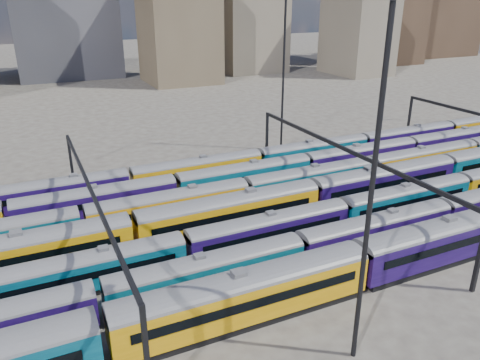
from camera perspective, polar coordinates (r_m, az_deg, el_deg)
name	(u,v)px	position (r m, az deg, el deg)	size (l,w,h in m)	color
ground	(271,222)	(56.07, 3.84, -5.18)	(500.00, 500.00, 0.00)	#433E39
rake_0	(358,260)	(44.22, 14.24, -9.44)	(135.52, 3.30, 5.58)	black
rake_1	(442,211)	(57.77, 23.45, -3.53)	(113.36, 2.77, 4.64)	black
rake_2	(85,268)	(44.96, -18.38, -10.13)	(131.47, 2.75, 4.61)	black
rake_3	(384,178)	(64.09, 17.14, 0.18)	(153.91, 3.21, 5.42)	black
rake_4	(246,189)	(58.61, 0.71, -1.15)	(118.02, 2.88, 4.84)	black
rake_5	(306,164)	(68.30, 8.08, 2.00)	(117.57, 2.87, 4.82)	black
rake_6	(314,150)	(74.66, 8.97, 3.64)	(135.13, 2.82, 4.74)	black
gantry_1	(92,199)	(47.59, -17.60, -2.27)	(0.35, 40.35, 8.03)	black
gantry_2	(344,157)	(58.62, 12.62, 2.75)	(0.35, 40.35, 8.03)	black
mast_2	(372,184)	(31.25, 15.84, -0.42)	(1.40, 0.50, 25.60)	black
mast_3	(284,69)	(79.13, 5.33, 13.37)	(1.40, 0.50, 25.60)	black
skyline	(381,7)	(197.57, 16.80, 19.54)	(399.22, 60.48, 50.03)	#665B4C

